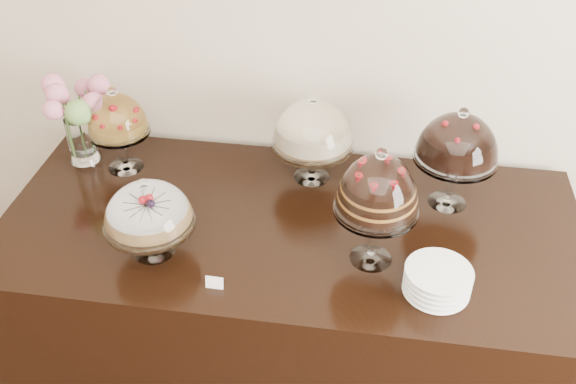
# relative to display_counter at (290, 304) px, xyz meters

# --- Properties ---
(wall_back) EXTENTS (5.00, 0.04, 3.00)m
(wall_back) POSITION_rel_display_counter_xyz_m (0.35, 0.55, 1.05)
(wall_back) COLOR beige
(wall_back) RESTS_ON ground
(display_counter) EXTENTS (2.20, 1.00, 0.90)m
(display_counter) POSITION_rel_display_counter_xyz_m (0.00, 0.00, 0.00)
(display_counter) COLOR black
(display_counter) RESTS_ON ground
(cake_stand_sugar_sponge) EXTENTS (0.32, 0.32, 0.32)m
(cake_stand_sugar_sponge) POSITION_rel_display_counter_xyz_m (-0.46, -0.23, 0.64)
(cake_stand_sugar_sponge) COLOR white
(cake_stand_sugar_sponge) RESTS_ON display_counter
(cake_stand_choco_layer) EXTENTS (0.29, 0.29, 0.46)m
(cake_stand_choco_layer) POSITION_rel_display_counter_xyz_m (0.31, -0.15, 0.75)
(cake_stand_choco_layer) COLOR white
(cake_stand_choco_layer) RESTS_ON display_counter
(cake_stand_cheesecake) EXTENTS (0.33, 0.33, 0.38)m
(cake_stand_cheesecake) POSITION_rel_display_counter_xyz_m (0.04, 0.30, 0.69)
(cake_stand_cheesecake) COLOR white
(cake_stand_cheesecake) RESTS_ON display_counter
(cake_stand_dark_choco) EXTENTS (0.32, 0.32, 0.42)m
(cake_stand_dark_choco) POSITION_rel_display_counter_xyz_m (0.59, 0.21, 0.73)
(cake_stand_dark_choco) COLOR white
(cake_stand_dark_choco) RESTS_ON display_counter
(cake_stand_fruit_tart) EXTENTS (0.25, 0.25, 0.38)m
(cake_stand_fruit_tart) POSITION_rel_display_counter_xyz_m (-0.74, 0.26, 0.69)
(cake_stand_fruit_tart) COLOR white
(cake_stand_fruit_tart) RESTS_ON display_counter
(flower_vase) EXTENTS (0.27, 0.32, 0.39)m
(flower_vase) POSITION_rel_display_counter_xyz_m (-0.92, 0.28, 0.69)
(flower_vase) COLOR white
(flower_vase) RESTS_ON display_counter
(plate_stack) EXTENTS (0.22, 0.22, 0.09)m
(plate_stack) POSITION_rel_display_counter_xyz_m (0.53, -0.28, 0.50)
(plate_stack) COLOR white
(plate_stack) RESTS_ON display_counter
(price_card_left) EXTENTS (0.06, 0.02, 0.04)m
(price_card_left) POSITION_rel_display_counter_xyz_m (-0.20, -0.38, 0.47)
(price_card_left) COLOR white
(price_card_left) RESTS_ON display_counter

